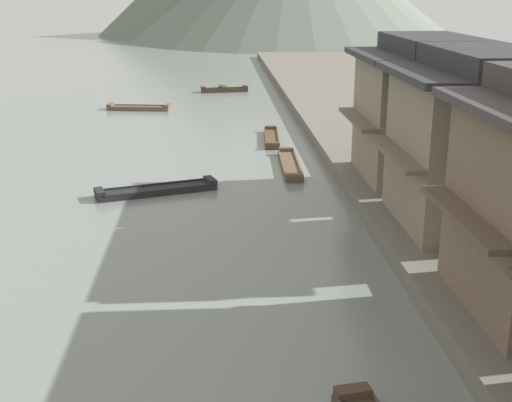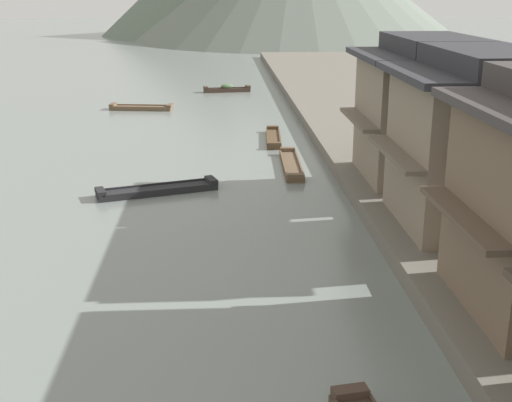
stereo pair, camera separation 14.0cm
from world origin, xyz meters
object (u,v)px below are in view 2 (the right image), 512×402
at_px(boat_moored_nearest, 141,108).
at_px(house_waterfront_narrow, 428,109).
at_px(house_waterfront_tall, 483,141).
at_px(boat_moored_second, 227,89).
at_px(boat_moored_far, 291,165).
at_px(boat_moored_third, 158,190).
at_px(boat_midriver_upstream, 273,138).

bearing_deg(boat_moored_nearest, house_waterfront_narrow, -55.40).
relative_size(house_waterfront_tall, house_waterfront_narrow, 1.01).
distance_m(boat_moored_nearest, house_waterfront_narrow, 26.47).
relative_size(boat_moored_second, boat_moored_far, 0.72).
bearing_deg(house_waterfront_tall, boat_moored_third, 151.67).
relative_size(boat_moored_nearest, house_waterfront_tall, 0.72).
bearing_deg(boat_moored_third, boat_moored_far, 32.36).
bearing_deg(boat_moored_nearest, boat_moored_third, -82.07).
height_order(boat_moored_third, house_waterfront_tall, house_waterfront_tall).
relative_size(boat_moored_third, house_waterfront_tall, 0.82).
relative_size(boat_moored_nearest, house_waterfront_narrow, 0.72).
distance_m(boat_moored_third, boat_midriver_upstream, 12.07).
distance_m(boat_moored_far, house_waterfront_tall, 12.36).
distance_m(boat_moored_third, boat_moored_far, 7.58).
distance_m(house_waterfront_tall, house_waterfront_narrow, 6.31).
height_order(boat_moored_second, house_waterfront_tall, house_waterfront_tall).
distance_m(boat_moored_second, boat_midriver_upstream, 19.69).
bearing_deg(boat_moored_far, boat_moored_nearest, 118.33).
xyz_separation_m(boat_moored_far, boat_midriver_upstream, (-0.40, 6.41, -0.00)).
xyz_separation_m(boat_midriver_upstream, house_waterfront_tall, (5.92, -16.90, 3.52)).
bearing_deg(boat_moored_second, house_waterfront_narrow, -74.42).
relative_size(boat_midriver_upstream, house_waterfront_narrow, 0.77).
distance_m(boat_moored_second, house_waterfront_tall, 37.54).
height_order(boat_moored_second, boat_moored_far, boat_moored_second).
distance_m(boat_moored_second, house_waterfront_narrow, 31.45).
relative_size(boat_moored_third, boat_midriver_upstream, 1.06).
xyz_separation_m(boat_moored_nearest, boat_moored_far, (9.39, -17.42, -0.01)).
bearing_deg(boat_moored_second, boat_moored_far, -83.64).
distance_m(boat_moored_far, boat_midriver_upstream, 6.43).
relative_size(boat_moored_far, house_waterfront_narrow, 0.88).
xyz_separation_m(boat_moored_nearest, house_waterfront_tall, (14.91, -27.91, 3.51)).
height_order(boat_moored_third, house_waterfront_narrow, house_waterfront_narrow).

